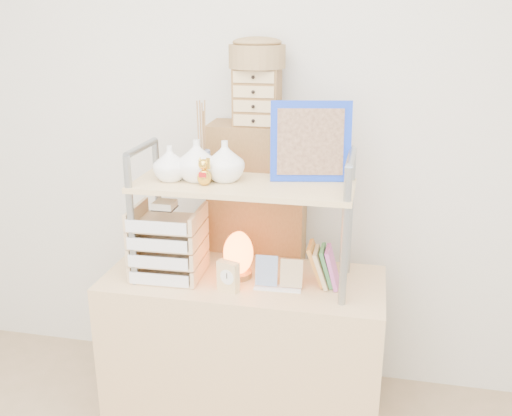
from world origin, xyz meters
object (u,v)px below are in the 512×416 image
(desk, at_px, (244,353))
(salt_lamp, at_px, (238,254))
(cabinet, at_px, (258,259))
(letter_tray, at_px, (167,247))

(desk, relative_size, salt_lamp, 5.81)
(desk, distance_m, salt_lamp, 0.48)
(desk, xyz_separation_m, cabinet, (-0.01, 0.37, 0.30))
(letter_tray, bearing_deg, salt_lamp, 9.61)
(desk, distance_m, letter_tray, 0.60)
(letter_tray, bearing_deg, desk, 8.28)
(desk, relative_size, letter_tray, 3.54)
(cabinet, relative_size, letter_tray, 3.98)
(desk, bearing_deg, salt_lamp, 169.84)
(cabinet, relative_size, salt_lamp, 6.53)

